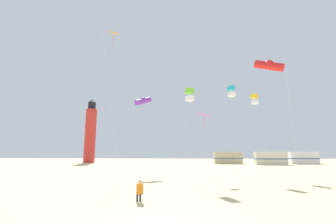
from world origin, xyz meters
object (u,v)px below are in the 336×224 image
Objects in this scene: kite_box_cyan at (231,91)px; rv_van_white at (303,158)px; rv_van_cream at (270,158)px; kite_box_gold at (255,99)px; kite_diamond_orange at (114,39)px; kite_box_lime at (190,95)px; kite_diamond_rainbow at (204,117)px; kite_flyer_standing at (140,190)px; lighthouse_distant at (90,132)px; rv_van_tan at (228,158)px; kite_tube_violet at (143,101)px; kite_tube_scarlet at (269,65)px.

kite_box_cyan is 1.49× the size of rv_van_white.
rv_van_cream is at bearing 64.23° from kite_box_cyan.
kite_box_gold reaches higher than rv_van_white.
kite_diamond_orange reaches higher than kite_box_lime.
kite_box_gold is 1.40× the size of rv_van_cream.
kite_diamond_rainbow is 0.70× the size of kite_box_gold.
kite_diamond_orange reaches higher than kite_flyer_standing.
lighthouse_distant is 52.47m from rv_van_white.
lighthouse_distant is at bearing -83.14° from kite_flyer_standing.
rv_van_tan is at bearing -4.51° from lighthouse_distant.
kite_tube_violet reaches higher than kite_flyer_standing.
kite_flyer_standing is 46.52m from rv_van_tan.
kite_flyer_standing is 0.07× the size of lighthouse_distant.
kite_tube_scarlet is 1.64× the size of rv_van_cream.
kite_tube_violet is (-2.86, 16.78, 8.59)m from kite_flyer_standing.
kite_tube_violet is 32.95m from rv_van_tan.
rv_van_white is (8.83, 4.23, 0.00)m from rv_van_cream.
lighthouse_distant is 35.59m from rv_van_tan.
rv_van_tan is (2.82, 37.30, -8.71)m from kite_tube_scarlet.
kite_box_cyan is (11.13, 7.03, -2.91)m from kite_diamond_orange.
kite_tube_violet reaches higher than rv_van_cream.
kite_box_lime is 1.26× the size of rv_van_cream.
kite_tube_scarlet is (5.55, -2.85, 4.06)m from kite_diamond_rainbow.
kite_diamond_rainbow is at bearing -131.04° from kite_flyer_standing.
kite_tube_violet reaches higher than kite_box_cyan.
kite_box_gold is 31.40m from rv_van_tan.
rv_van_white is (17.09, -0.23, 0.00)m from rv_van_tan.
kite_flyer_standing is 11.09m from kite_box_lime.
kite_tube_scarlet reaches higher than rv_van_cream.
lighthouse_distant is at bearing 130.48° from kite_box_cyan.
rv_van_tan is at bearing 60.89° from kite_tube_violet.
rv_van_white is at bearing 40.35° from kite_tube_violet.
kite_diamond_rainbow is 0.99× the size of rv_van_white.
kite_flyer_standing is 0.18× the size of rv_van_tan.
rv_van_cream is (24.50, 34.71, -10.68)m from kite_diamond_orange.
kite_flyer_standing is at bearing -121.10° from kite_box_cyan.
kite_diamond_orange is at bearing -66.01° from lighthouse_distant.
kite_diamond_rainbow is at bearing -144.70° from kite_box_cyan.
kite_box_cyan reaches higher than kite_box_lime.
kite_diamond_rainbow reaches higher than kite_flyer_standing.
lighthouse_distant is at bearing 122.17° from kite_tube_violet.
kite_diamond_orange reaches higher than kite_tube_violet.
rv_van_tan is 0.99× the size of rv_van_white.
kite_diamond_orange is at bearing -159.26° from kite_box_lime.
rv_van_white is (22.19, 31.92, -7.77)m from kite_box_cyan.
kite_box_gold is 0.94× the size of kite_box_cyan.
rv_van_white is (32.66, 27.74, -7.81)m from kite_tube_violet.
rv_van_white is at bearing -3.28° from lighthouse_distant.
kite_box_cyan is at bearing -139.28° from kite_flyer_standing.
kite_box_cyan is (-2.29, 5.16, -0.94)m from kite_tube_scarlet.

